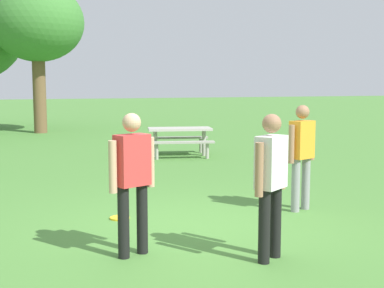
% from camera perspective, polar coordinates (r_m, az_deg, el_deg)
% --- Properties ---
extents(ground_plane, '(120.00, 120.00, 0.00)m').
position_cam_1_polar(ground_plane, '(7.15, -0.25, -9.27)').
color(ground_plane, '#4C8438').
extents(person_thrower, '(0.57, 0.35, 1.64)m').
position_cam_1_polar(person_thrower, '(5.89, -6.60, -3.39)').
color(person_thrower, black).
rests_on(person_thrower, ground).
extents(person_catcher, '(0.57, 0.35, 1.64)m').
position_cam_1_polar(person_catcher, '(8.12, 12.00, -0.70)').
color(person_catcher, gray).
rests_on(person_catcher, ground).
extents(person_bystander, '(0.53, 0.39, 1.64)m').
position_cam_1_polar(person_bystander, '(5.77, 8.69, -3.64)').
color(person_bystander, black).
rests_on(person_bystander, ground).
extents(frisbee, '(0.29, 0.29, 0.03)m').
position_cam_1_polar(frisbee, '(7.70, -7.98, -8.07)').
color(frisbee, yellow).
rests_on(frisbee, ground).
extents(picnic_table_near, '(1.96, 1.75, 0.77)m').
position_cam_1_polar(picnic_table_near, '(13.98, -1.36, 0.95)').
color(picnic_table_near, '#B2ADA3').
rests_on(picnic_table_near, ground).
extents(tree_slender_mid, '(3.62, 3.62, 5.88)m').
position_cam_1_polar(tree_slender_mid, '(21.50, -16.72, 12.63)').
color(tree_slender_mid, brown).
rests_on(tree_slender_mid, ground).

